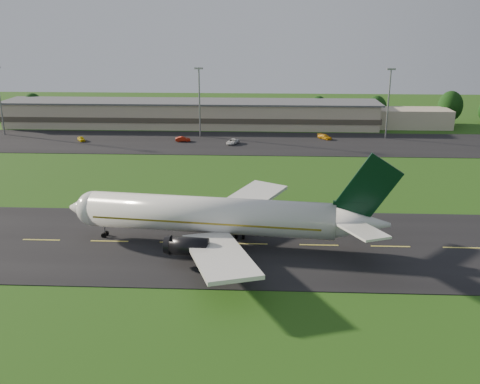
{
  "coord_description": "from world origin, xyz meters",
  "views": [
    {
      "loc": [
        24.28,
        -76.94,
        33.49
      ],
      "look_at": [
        20.32,
        8.0,
        6.0
      ],
      "focal_mm": 40.0,
      "sensor_mm": 36.0,
      "label": 1
    }
  ],
  "objects_px": {
    "service_vehicle_b": "(183,139)",
    "service_vehicle_c": "(233,142)",
    "airliner": "(216,216)",
    "terminal": "(210,114)",
    "service_vehicle_d": "(325,137)",
    "light_mast_east": "(389,95)",
    "service_vehicle_a": "(81,139)",
    "light_mast_centre": "(199,94)"
  },
  "relations": [
    {
      "from": "light_mast_east",
      "to": "service_vehicle_d",
      "type": "distance_m",
      "value": 21.75
    },
    {
      "from": "service_vehicle_d",
      "to": "service_vehicle_a",
      "type": "bearing_deg",
      "value": 142.97
    },
    {
      "from": "light_mast_centre",
      "to": "service_vehicle_c",
      "type": "height_order",
      "value": "light_mast_centre"
    },
    {
      "from": "service_vehicle_c",
      "to": "service_vehicle_d",
      "type": "relative_size",
      "value": 1.08
    },
    {
      "from": "service_vehicle_b",
      "to": "service_vehicle_c",
      "type": "relative_size",
      "value": 0.85
    },
    {
      "from": "light_mast_east",
      "to": "light_mast_centre",
      "type": "bearing_deg",
      "value": 180.0
    },
    {
      "from": "light_mast_east",
      "to": "service_vehicle_d",
      "type": "height_order",
      "value": "light_mast_east"
    },
    {
      "from": "service_vehicle_b",
      "to": "service_vehicle_c",
      "type": "distance_m",
      "value": 14.74
    },
    {
      "from": "airliner",
      "to": "service_vehicle_d",
      "type": "xyz_separation_m",
      "value": [
        24.97,
        77.99,
        -3.88
      ]
    },
    {
      "from": "service_vehicle_b",
      "to": "service_vehicle_d",
      "type": "relative_size",
      "value": 0.91
    },
    {
      "from": "airliner",
      "to": "service_vehicle_d",
      "type": "bearing_deg",
      "value": 78.62
    },
    {
      "from": "service_vehicle_d",
      "to": "light_mast_east",
      "type": "bearing_deg",
      "value": -35.29
    },
    {
      "from": "terminal",
      "to": "service_vehicle_a",
      "type": "relative_size",
      "value": 38.41
    },
    {
      "from": "light_mast_centre",
      "to": "light_mast_east",
      "type": "xyz_separation_m",
      "value": [
        55.0,
        0.0,
        0.0
      ]
    },
    {
      "from": "service_vehicle_b",
      "to": "service_vehicle_d",
      "type": "height_order",
      "value": "service_vehicle_b"
    },
    {
      "from": "terminal",
      "to": "light_mast_east",
      "type": "height_order",
      "value": "light_mast_east"
    },
    {
      "from": "airliner",
      "to": "service_vehicle_b",
      "type": "height_order",
      "value": "airliner"
    },
    {
      "from": "light_mast_east",
      "to": "service_vehicle_b",
      "type": "distance_m",
      "value": 60.76
    },
    {
      "from": "light_mast_centre",
      "to": "airliner",
      "type": "bearing_deg",
      "value": -81.49
    },
    {
      "from": "service_vehicle_c",
      "to": "service_vehicle_b",
      "type": "bearing_deg",
      "value": -169.54
    },
    {
      "from": "terminal",
      "to": "light_mast_centre",
      "type": "distance_m",
      "value": 18.45
    },
    {
      "from": "light_mast_east",
      "to": "service_vehicle_c",
      "type": "bearing_deg",
      "value": -167.58
    },
    {
      "from": "airliner",
      "to": "service_vehicle_a",
      "type": "height_order",
      "value": "airliner"
    },
    {
      "from": "service_vehicle_a",
      "to": "light_mast_centre",
      "type": "bearing_deg",
      "value": -20.57
    },
    {
      "from": "service_vehicle_a",
      "to": "light_mast_east",
      "type": "bearing_deg",
      "value": -28.97
    },
    {
      "from": "airliner",
      "to": "light_mast_centre",
      "type": "relative_size",
      "value": 2.52
    },
    {
      "from": "airliner",
      "to": "service_vehicle_a",
      "type": "bearing_deg",
      "value": 128.67
    },
    {
      "from": "terminal",
      "to": "service_vehicle_b",
      "type": "relative_size",
      "value": 33.97
    },
    {
      "from": "service_vehicle_a",
      "to": "service_vehicle_b",
      "type": "height_order",
      "value": "service_vehicle_b"
    },
    {
      "from": "light_mast_east",
      "to": "service_vehicle_a",
      "type": "height_order",
      "value": "light_mast_east"
    },
    {
      "from": "airliner",
      "to": "light_mast_centre",
      "type": "xyz_separation_m",
      "value": [
        -11.99,
        80.1,
        8.08
      ]
    },
    {
      "from": "airliner",
      "to": "terminal",
      "type": "xyz_separation_m",
      "value": [
        -10.58,
        96.28,
        -0.67
      ]
    },
    {
      "from": "light_mast_east",
      "to": "service_vehicle_c",
      "type": "relative_size",
      "value": 4.04
    },
    {
      "from": "airliner",
      "to": "light_mast_centre",
      "type": "bearing_deg",
      "value": 104.89
    },
    {
      "from": "light_mast_east",
      "to": "service_vehicle_c",
      "type": "xyz_separation_m",
      "value": [
        -44.61,
        -9.82,
        -11.94
      ]
    },
    {
      "from": "terminal",
      "to": "airliner",
      "type": "bearing_deg",
      "value": -83.73
    },
    {
      "from": "airliner",
      "to": "light_mast_east",
      "type": "xyz_separation_m",
      "value": [
        43.01,
        80.1,
        8.08
      ]
    },
    {
      "from": "terminal",
      "to": "service_vehicle_d",
      "type": "distance_m",
      "value": 40.11
    },
    {
      "from": "light_mast_centre",
      "to": "service_vehicle_a",
      "type": "bearing_deg",
      "value": -166.36
    },
    {
      "from": "service_vehicle_a",
      "to": "service_vehicle_c",
      "type": "relative_size",
      "value": 0.75
    },
    {
      "from": "light_mast_centre",
      "to": "light_mast_east",
      "type": "relative_size",
      "value": 1.0
    },
    {
      "from": "terminal",
      "to": "service_vehicle_a",
      "type": "bearing_deg",
      "value": -145.13
    }
  ]
}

